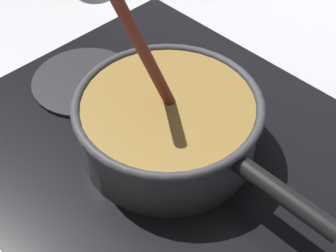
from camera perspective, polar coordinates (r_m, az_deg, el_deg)
The scene contains 4 objects.
hob_plate at distance 0.66m, azimuth 0.00°, elevation -2.70°, with size 0.56×0.48×0.01m, color black.
burner_ring at distance 0.65m, azimuth 0.00°, elevation -2.12°, with size 0.16×0.16×0.01m, color #592D0C.
spare_burner at distance 0.76m, azimuth -9.68°, elevation 5.18°, with size 0.16×0.16×0.01m, color #262628.
cooking_pan at distance 0.62m, azimuth 0.08°, elevation 0.30°, with size 0.36×0.24×0.28m.
Camera 1 is at (0.44, -0.06, 0.50)m, focal length 52.70 mm.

